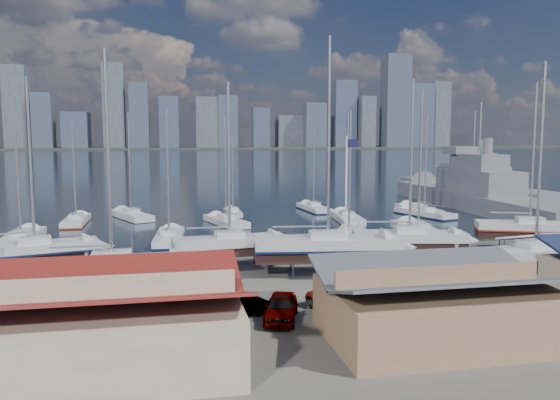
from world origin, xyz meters
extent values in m
plane|color=#605E59|center=(0.00, -10.00, 0.00)|extent=(1400.00, 1400.00, 0.00)
cube|color=#1B293F|center=(0.00, 300.00, -0.15)|extent=(1400.00, 600.00, 0.40)
cube|color=#2D332D|center=(0.00, 560.00, 1.10)|extent=(1400.00, 80.00, 2.20)
cube|color=#595E66|center=(-168.55, 559.47, 44.11)|extent=(22.49, 24.47, 83.83)
cube|color=#3D4756|center=(-141.97, 552.31, 30.18)|extent=(19.55, 21.83, 55.97)
cube|color=#475166|center=(-111.19, 558.58, 20.77)|extent=(26.03, 30.49, 37.14)
cube|color=#595E66|center=(-70.96, 546.95, 46.02)|extent=(21.60, 16.58, 87.63)
cube|color=#3D4756|center=(-45.38, 548.38, 36.00)|extent=(19.42, 28.42, 67.60)
cube|color=#475166|center=(-15.00, 551.59, 29.25)|extent=(20.24, 23.80, 54.09)
cube|color=#595E66|center=(25.78, 548.33, 29.20)|extent=(24.62, 19.72, 54.00)
cube|color=#3D4756|center=(47.64, 546.55, 30.18)|extent=(20.75, 17.93, 55.97)
cube|color=#475166|center=(84.09, 544.87, 23.71)|extent=(18.36, 16.25, 43.03)
cube|color=#595E66|center=(120.24, 563.78, 20.05)|extent=(28.49, 22.03, 35.69)
cube|color=#3D4756|center=(145.71, 546.00, 26.75)|extent=(23.34, 17.87, 49.11)
cube|color=#475166|center=(184.98, 560.84, 40.18)|extent=(25.35, 19.79, 75.95)
cube|color=#595E66|center=(208.39, 554.33, 31.04)|extent=(17.00, 27.45, 57.67)
cube|color=#3D4756|center=(245.53, 554.25, 55.22)|extent=(29.28, 24.05, 106.04)
cube|color=#475166|center=(277.54, 563.71, 39.40)|extent=(30.82, 28.37, 74.41)
cube|color=#595E66|center=(307.39, 565.54, 40.94)|extent=(21.74, 17.03, 77.48)
cube|color=#BFB293|center=(-18.00, -26.00, 1.60)|extent=(14.00, 9.00, 3.20)
cube|color=maroon|center=(-18.00, -26.00, 3.80)|extent=(14.70, 9.45, 1.41)
cube|color=#8C6B4C|center=(0.00, -26.00, 1.50)|extent=(12.00, 8.00, 3.00)
cube|color=#53565E|center=(0.00, -26.00, 3.54)|extent=(12.60, 8.40, 1.27)
cube|color=#2D2D33|center=(-24.91, -7.03, 0.08)|extent=(5.73, 3.73, 0.16)
cube|color=black|center=(-24.91, -7.03, 1.58)|extent=(9.87, 4.74, 0.77)
cube|color=#B6B7BB|center=(-24.91, -7.03, 2.35)|extent=(9.97, 5.13, 0.77)
cube|color=#0C183C|center=(-24.91, -7.03, 2.00)|extent=(10.07, 5.18, 0.15)
cube|color=#B6B7BB|center=(-24.91, -7.03, 2.99)|extent=(2.74, 2.19, 0.50)
cylinder|color=#B2B2B7|center=(-24.91, -7.03, 9.22)|extent=(0.22, 0.22, 12.97)
cube|color=#2D2D33|center=(-18.23, -14.74, 0.08)|extent=(5.77, 2.78, 0.16)
cube|color=black|center=(-18.23, -14.74, 1.61)|extent=(10.43, 2.78, 0.83)
cube|color=#B6B7BB|center=(-18.23, -14.74, 2.44)|extent=(10.44, 3.21, 0.83)
cube|color=maroon|center=(-18.23, -14.74, 2.06)|extent=(10.54, 3.25, 0.17)
cube|color=#B6B7BB|center=(-18.23, -14.74, 3.11)|extent=(2.64, 1.82, 0.50)
cylinder|color=#B2B2B7|center=(-18.23, -14.74, 9.85)|extent=(0.22, 0.22, 13.98)
cube|color=#2D2D33|center=(-9.41, -7.36, 0.08)|extent=(5.46, 2.90, 0.16)
cube|color=black|center=(-9.41, -7.36, 1.58)|extent=(9.72, 3.18, 0.76)
cube|color=#B6B7BB|center=(-9.41, -7.36, 2.35)|extent=(9.76, 3.58, 0.76)
cube|color=#B6B7BB|center=(-9.41, -7.36, 2.98)|extent=(2.53, 1.83, 0.50)
cylinder|color=#B2B2B7|center=(-9.41, -7.36, 9.17)|extent=(0.22, 0.22, 12.89)
cube|color=#2D2D33|center=(-1.85, -11.01, 0.08)|extent=(6.79, 3.81, 0.16)
cube|color=black|center=(-1.85, -11.01, 1.67)|extent=(12.00, 4.36, 0.94)
cube|color=#B6B7BB|center=(-1.85, -11.01, 2.61)|extent=(12.07, 4.85, 0.94)
cube|color=#0C183C|center=(-1.85, -11.01, 2.18)|extent=(12.19, 4.90, 0.19)
cube|color=#B6B7BB|center=(-1.85, -11.01, 3.33)|extent=(3.17, 2.35, 0.50)
cylinder|color=#B2B2B7|center=(-1.85, -11.01, 10.99)|extent=(0.22, 0.22, 15.83)
cube|color=#2D2D33|center=(6.47, -8.23, 0.08)|extent=(5.84, 3.62, 0.16)
cube|color=black|center=(6.47, -8.23, 1.59)|extent=(10.14, 4.47, 0.79)
cube|color=#B6B7BB|center=(6.47, -8.23, 2.38)|extent=(10.23, 4.87, 0.79)
cube|color=#B6B7BB|center=(6.47, -8.23, 3.03)|extent=(2.77, 2.16, 0.50)
cylinder|color=#B2B2B7|center=(6.47, -8.23, 9.43)|extent=(0.22, 0.22, 13.31)
cube|color=#2D2D33|center=(12.78, -16.78, 0.08)|extent=(5.94, 3.44, 0.16)
cube|color=black|center=(12.78, -16.78, 1.61)|extent=(10.44, 4.05, 0.81)
cube|color=#B6B7BB|center=(12.78, -16.78, 2.42)|extent=(10.51, 4.47, 0.81)
cube|color=#0C183C|center=(12.78, -16.78, 2.05)|extent=(10.62, 4.52, 0.16)
cube|color=#B6B7BB|center=(12.78, -16.78, 3.08)|extent=(2.79, 2.10, 0.50)
cylinder|color=#B2B2B7|center=(12.78, -16.78, 9.70)|extent=(0.22, 0.22, 13.75)
cube|color=#2D2D33|center=(20.48, -5.44, 0.08)|extent=(6.06, 4.38, 0.16)
cube|color=black|center=(20.48, -5.44, 1.60)|extent=(10.21, 5.91, 0.80)
cube|color=#B6B7BB|center=(20.48, -5.44, 2.40)|extent=(10.36, 6.30, 0.80)
cube|color=maroon|center=(20.48, -5.44, 2.03)|extent=(10.46, 6.37, 0.16)
cube|color=#B6B7BB|center=(20.48, -5.44, 3.05)|extent=(2.95, 2.49, 0.50)
cylinder|color=#B2B2B7|center=(20.48, -5.44, 9.58)|extent=(0.22, 0.22, 13.54)
cube|color=black|center=(-29.83, 8.25, -0.29)|extent=(2.53, 10.50, 0.84)
cube|color=#B6B7BB|center=(-29.83, 8.25, 0.55)|extent=(2.97, 10.50, 0.84)
cube|color=#0C183C|center=(-29.83, 8.25, 0.17)|extent=(3.00, 10.60, 0.17)
cube|color=#B6B7BB|center=(-29.83, 8.25, 1.22)|extent=(1.77, 2.63, 0.50)
cylinder|color=#B2B2B7|center=(-29.83, 8.25, 8.05)|extent=(0.22, 0.22, 14.16)
cube|color=black|center=(-26.30, 20.75, -0.25)|extent=(2.35, 9.31, 0.74)
cube|color=#B6B7BB|center=(-26.30, 20.75, 0.50)|extent=(2.74, 9.32, 0.74)
cube|color=maroon|center=(-26.30, 20.75, 0.15)|extent=(2.76, 9.41, 0.15)
cube|color=#B6B7BB|center=(-26.30, 20.75, 1.12)|extent=(1.59, 2.34, 0.50)
cylinder|color=#B2B2B7|center=(-26.30, 20.75, 7.13)|extent=(0.22, 0.22, 12.53)
cube|color=black|center=(-19.65, 24.17, -0.27)|extent=(6.33, 10.17, 0.81)
cube|color=#B6B7BB|center=(-19.65, 24.17, 0.53)|extent=(6.71, 10.34, 0.81)
cube|color=#B6B7BB|center=(-19.65, 24.17, 1.19)|extent=(2.58, 2.99, 0.50)
cylinder|color=#B2B2B7|center=(-19.65, 24.17, 7.74)|extent=(0.22, 0.22, 13.60)
cube|color=black|center=(-14.47, 6.01, -0.26)|extent=(3.03, 9.94, 0.78)
cube|color=#B6B7BB|center=(-14.47, 6.01, 0.52)|extent=(3.44, 9.97, 0.78)
cube|color=#0C183C|center=(-14.47, 6.01, 0.16)|extent=(3.47, 10.07, 0.16)
cube|color=#B6B7BB|center=(-14.47, 6.01, 1.16)|extent=(1.82, 2.56, 0.50)
cylinder|color=#B2B2B7|center=(-14.47, 6.01, 7.53)|extent=(0.22, 0.22, 13.23)
cube|color=black|center=(-7.37, 16.35, -0.25)|extent=(4.90, 9.74, 0.76)
cube|color=#B6B7BB|center=(-7.37, 16.35, 0.51)|extent=(5.29, 9.86, 0.76)
cube|color=#B6B7BB|center=(-7.37, 16.35, 1.14)|extent=(2.21, 2.73, 0.50)
cylinder|color=#B2B2B7|center=(-7.37, 16.35, 7.30)|extent=(0.22, 0.22, 12.82)
cube|color=black|center=(-5.51, 24.88, -0.20)|extent=(2.06, 7.77, 0.62)
cube|color=#B6B7BB|center=(-5.51, 24.88, 0.42)|extent=(2.39, 7.78, 0.62)
cube|color=#0C183C|center=(-5.51, 24.88, 0.14)|extent=(2.41, 7.85, 0.12)
cube|color=#B6B7BB|center=(-5.51, 24.88, 0.98)|extent=(1.35, 1.97, 0.50)
cylinder|color=#B2B2B7|center=(-5.51, 24.88, 5.94)|extent=(0.22, 0.22, 10.42)
cube|color=black|center=(4.92, 3.77, -0.26)|extent=(6.28, 9.82, 0.78)
cube|color=#B6B7BB|center=(4.92, 3.77, 0.52)|extent=(6.65, 10.00, 0.78)
cube|color=maroon|center=(4.92, 3.77, 0.16)|extent=(6.71, 10.10, 0.16)
cube|color=#B6B7BB|center=(4.92, 3.77, 1.16)|extent=(2.53, 2.91, 0.50)
cylinder|color=#B2B2B7|center=(4.92, 3.77, 7.50)|extent=(0.22, 0.22, 13.18)
cube|color=black|center=(8.77, 16.17, -0.27)|extent=(3.48, 10.31, 0.81)
cube|color=#B6B7BB|center=(8.77, 16.17, 0.54)|extent=(3.90, 10.36, 0.81)
cube|color=#B6B7BB|center=(8.77, 16.17, 1.19)|extent=(1.96, 2.70, 0.50)
cylinder|color=#B2B2B7|center=(8.77, 16.17, 7.76)|extent=(0.22, 0.22, 13.65)
cube|color=black|center=(7.13, 27.38, -0.25)|extent=(3.03, 9.40, 0.74)
cube|color=#B6B7BB|center=(7.13, 27.38, 0.49)|extent=(3.42, 9.43, 0.74)
cube|color=#0C183C|center=(7.13, 27.38, 0.15)|extent=(3.45, 9.53, 0.15)
cube|color=#B6B7BB|center=(7.13, 27.38, 1.11)|extent=(1.76, 2.44, 0.50)
cylinder|color=#B2B2B7|center=(7.13, 27.38, 7.10)|extent=(0.22, 0.22, 12.47)
cube|color=black|center=(13.29, 4.13, -0.32)|extent=(3.98, 11.65, 0.91)
cube|color=#B6B7BB|center=(13.29, 4.13, 0.60)|extent=(4.46, 11.70, 0.91)
cube|color=#B6B7BB|center=(13.29, 4.13, 1.30)|extent=(2.23, 3.05, 0.50)
cylinder|color=#B2B2B7|center=(13.29, 4.13, 8.76)|extent=(0.22, 0.22, 15.41)
cube|color=black|center=(21.06, 18.46, -0.27)|extent=(5.16, 10.22, 0.80)
cube|color=#B6B7BB|center=(21.06, 18.46, 0.53)|extent=(5.56, 10.35, 0.80)
cube|color=#0C183C|center=(21.06, 18.46, 0.16)|extent=(5.62, 10.45, 0.16)
cube|color=#B6B7BB|center=(21.06, 18.46, 1.18)|extent=(2.33, 2.87, 0.50)
cylinder|color=#B2B2B7|center=(21.06, 18.46, 7.65)|extent=(0.22, 0.22, 13.45)
cube|color=black|center=(21.95, 22.29, -0.27)|extent=(2.83, 10.13, 0.80)
cube|color=#B6B7BB|center=(21.95, 22.29, 0.53)|extent=(3.25, 10.15, 0.80)
cube|color=maroon|center=(21.95, 22.29, 0.16)|extent=(3.28, 10.25, 0.16)
cube|color=#B6B7BB|center=(21.95, 22.29, 1.18)|extent=(1.80, 2.58, 0.50)
cylinder|color=#B2B2B7|center=(21.95, 22.29, 7.71)|extent=(0.22, 0.22, 13.55)
cube|color=slate|center=(33.17, 24.84, 0.48)|extent=(9.41, 48.29, 4.32)
cube|color=slate|center=(33.17, 24.84, 4.44)|extent=(6.75, 17.03, 3.60)
cube|color=slate|center=(33.17, 24.84, 7.44)|extent=(4.96, 9.77, 2.40)
cube|color=slate|center=(33.34, 29.64, 9.14)|extent=(5.55, 5.00, 1.20)
cylinder|color=#B2B2B7|center=(33.17, 24.84, 12.64)|extent=(0.30, 0.30, 8.00)
cube|color=slate|center=(42.97, 42.88, 0.44)|extent=(10.59, 43.74, 3.90)
cube|color=slate|center=(42.97, 42.88, 4.19)|extent=(6.81, 15.57, 3.60)
cube|color=slate|center=(42.97, 42.88, 7.19)|extent=(4.88, 8.98, 2.40)
cube|color=slate|center=(42.60, 47.20, 8.89)|extent=(5.20, 4.73, 1.20)
cylinder|color=#B2B2B7|center=(42.97, 42.88, 12.39)|extent=(0.30, 0.30, 8.00)
imported|color=gray|center=(-7.77, -21.19, 0.79)|extent=(3.13, 4.99, 1.58)
imported|color=gray|center=(-10.37, -20.14, 0.72)|extent=(4.62, 3.14, 1.44)
imported|color=gray|center=(-3.81, -20.57, 0.69)|extent=(4.00, 5.46, 1.38)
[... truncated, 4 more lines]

